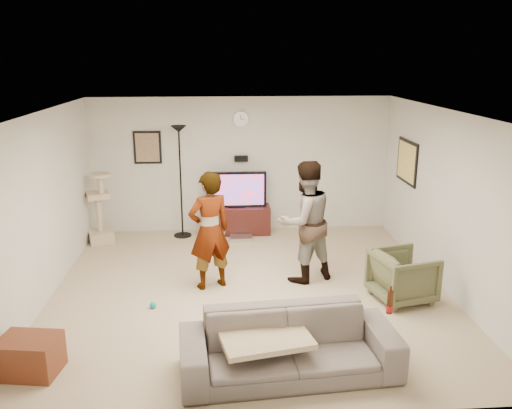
{
  "coord_description": "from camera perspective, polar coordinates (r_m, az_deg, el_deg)",
  "views": [
    {
      "loc": [
        -0.38,
        -6.84,
        3.2
      ],
      "look_at": [
        0.1,
        0.2,
        1.2
      ],
      "focal_mm": 36.87,
      "sensor_mm": 36.0,
      "label": 1
    }
  ],
  "objects": [
    {
      "name": "floor",
      "position": [
        7.56,
        -0.69,
        -9.3
      ],
      "size": [
        5.5,
        5.5,
        0.02
      ],
      "primitive_type": "cube",
      "color": "tan",
      "rests_on": "ground"
    },
    {
      "name": "ceiling",
      "position": [
        6.88,
        -0.76,
        10.07
      ],
      "size": [
        5.5,
        5.5,
        0.02
      ],
      "primitive_type": "cube",
      "color": "white",
      "rests_on": "wall_back"
    },
    {
      "name": "wall_back",
      "position": [
        9.79,
        -1.64,
        4.32
      ],
      "size": [
        5.5,
        0.04,
        2.5
      ],
      "primitive_type": "cube",
      "color": "silver",
      "rests_on": "floor"
    },
    {
      "name": "wall_front",
      "position": [
        4.54,
        1.26,
        -9.58
      ],
      "size": [
        5.5,
        0.04,
        2.5
      ],
      "primitive_type": "cube",
      "color": "silver",
      "rests_on": "floor"
    },
    {
      "name": "wall_left",
      "position": [
        7.49,
        -22.22,
        -0.46
      ],
      "size": [
        0.04,
        5.5,
        2.5
      ],
      "primitive_type": "cube",
      "color": "silver",
      "rests_on": "floor"
    },
    {
      "name": "wall_right",
      "position": [
        7.77,
        19.97,
        0.31
      ],
      "size": [
        0.04,
        5.5,
        2.5
      ],
      "primitive_type": "cube",
      "color": "silver",
      "rests_on": "floor"
    },
    {
      "name": "wall_clock",
      "position": [
        9.63,
        -1.67,
        9.25
      ],
      "size": [
        0.26,
        0.04,
        0.26
      ],
      "primitive_type": "cylinder",
      "rotation": [
        1.57,
        0.0,
        0.0
      ],
      "color": "silver",
      "rests_on": "wall_back"
    },
    {
      "name": "wall_speaker",
      "position": [
        9.71,
        -1.63,
        5.0
      ],
      "size": [
        0.25,
        0.1,
        0.1
      ],
      "primitive_type": "cube",
      "color": "black",
      "rests_on": "wall_back"
    },
    {
      "name": "picture_back",
      "position": [
        9.79,
        -11.7,
        6.08
      ],
      "size": [
        0.42,
        0.03,
        0.52
      ],
      "primitive_type": "cube",
      "color": "#7F664E",
      "rests_on": "wall_back"
    },
    {
      "name": "picture_right",
      "position": [
        9.15,
        16.06,
        4.49
      ],
      "size": [
        0.03,
        0.78,
        0.62
      ],
      "primitive_type": "cube",
      "color": "#DEC465",
      "rests_on": "wall_right"
    },
    {
      "name": "tv_stand",
      "position": [
        9.8,
        -2.13,
        -1.67
      ],
      "size": [
        1.24,
        0.45,
        0.52
      ],
      "primitive_type": "cube",
      "color": "black",
      "rests_on": "floor"
    },
    {
      "name": "console_box",
      "position": [
        9.5,
        -1.61,
        -3.66
      ],
      "size": [
        0.4,
        0.3,
        0.07
      ],
      "primitive_type": "cube",
      "color": "#BDBDBD",
      "rests_on": "floor"
    },
    {
      "name": "tv",
      "position": [
        9.64,
        -2.16,
        1.65
      ],
      "size": [
        1.1,
        0.08,
        0.65
      ],
      "primitive_type": "cube",
      "color": "black",
      "rests_on": "tv_stand"
    },
    {
      "name": "tv_screen",
      "position": [
        9.6,
        -2.15,
        1.58
      ],
      "size": [
        1.01,
        0.01,
        0.57
      ],
      "primitive_type": "cube",
      "color": "blue",
      "rests_on": "tv"
    },
    {
      "name": "floor_lamp",
      "position": [
        9.53,
        -8.17,
        2.4
      ],
      "size": [
        0.32,
        0.32,
        2.03
      ],
      "primitive_type": "cylinder",
      "color": "black",
      "rests_on": "floor"
    },
    {
      "name": "cat_tree",
      "position": [
        9.62,
        -16.7,
        -0.35
      ],
      "size": [
        0.52,
        0.52,
        1.27
      ],
      "primitive_type": "cube",
      "rotation": [
        0.0,
        0.0,
        0.36
      ],
      "color": "#BEAB8B",
      "rests_on": "floor"
    },
    {
      "name": "person_left",
      "position": [
        7.38,
        -5.05,
        -2.84
      ],
      "size": [
        0.73,
        0.63,
        1.69
      ],
      "primitive_type": "imported",
      "rotation": [
        0.0,
        0.0,
        3.57
      ],
      "color": "gray",
      "rests_on": "floor"
    },
    {
      "name": "person_right",
      "position": [
        7.61,
        5.33,
        -1.87
      ],
      "size": [
        1.07,
        0.97,
        1.79
      ],
      "primitive_type": "imported",
      "rotation": [
        0.0,
        0.0,
        3.56
      ],
      "color": "teal",
      "rests_on": "floor"
    },
    {
      "name": "sofa",
      "position": [
        5.62,
        3.62,
        -14.97
      ],
      "size": [
        2.3,
        1.06,
        0.65
      ],
      "primitive_type": "imported",
      "rotation": [
        0.0,
        0.0,
        0.08
      ],
      "color": "#675D58",
      "rests_on": "floor"
    },
    {
      "name": "throw_blanket",
      "position": [
        5.53,
        0.89,
        -14.08
      ],
      "size": [
        1.03,
        0.87,
        0.06
      ],
      "primitive_type": "cube",
      "rotation": [
        0.0,
        0.0,
        0.21
      ],
      "color": "beige",
      "rests_on": "sofa"
    },
    {
      "name": "beer_bottle",
      "position": [
        5.62,
        14.32,
        -10.22
      ],
      "size": [
        0.06,
        0.06,
        0.25
      ],
      "primitive_type": "cylinder",
      "color": "#3C1A09",
      "rests_on": "sofa"
    },
    {
      "name": "armchair",
      "position": [
        7.4,
        15.63,
        -7.5
      ],
      "size": [
        0.9,
        0.89,
        0.68
      ],
      "primitive_type": "imported",
      "rotation": [
        0.0,
        0.0,
        1.81
      ],
      "color": "#4C4F33",
      "rests_on": "floor"
    },
    {
      "name": "side_table",
      "position": [
        6.15,
        -23.37,
        -14.82
      ],
      "size": [
        0.66,
        0.53,
        0.4
      ],
      "primitive_type": "cube",
      "rotation": [
        0.0,
        0.0,
        -0.15
      ],
      "color": "#562614",
      "rests_on": "floor"
    },
    {
      "name": "toy_ball",
      "position": [
        7.16,
        -11.12,
        -10.65
      ],
      "size": [
        0.09,
        0.09,
        0.09
      ],
      "primitive_type": "sphere",
      "color": "teal",
      "rests_on": "floor"
    }
  ]
}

